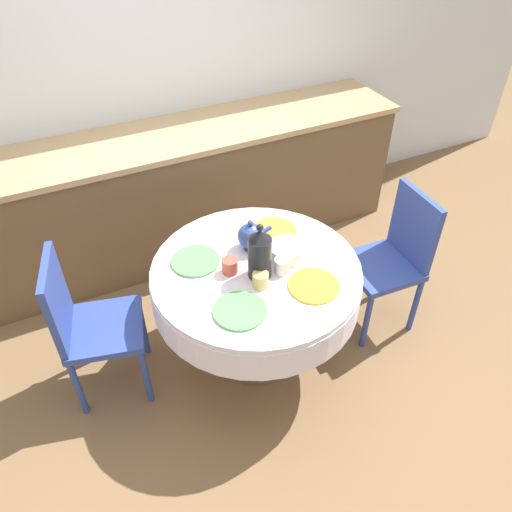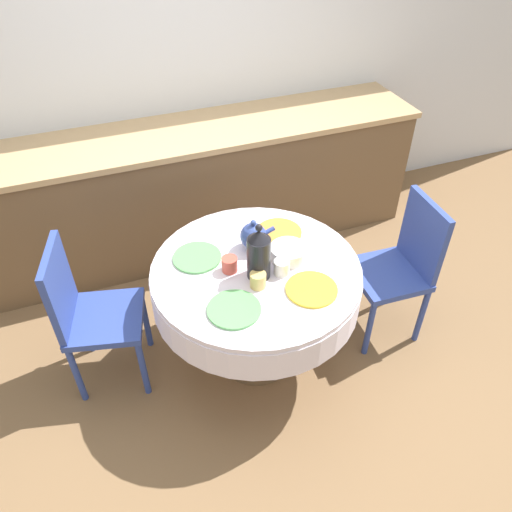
{
  "view_description": "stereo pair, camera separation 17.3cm",
  "coord_description": "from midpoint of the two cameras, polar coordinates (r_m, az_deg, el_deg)",
  "views": [
    {
      "loc": [
        -0.85,
        -1.75,
        2.44
      ],
      "look_at": [
        0.0,
        0.0,
        0.8
      ],
      "focal_mm": 35.0,
      "sensor_mm": 36.0,
      "label": 1
    },
    {
      "loc": [
        -0.69,
        -1.82,
        2.44
      ],
      "look_at": [
        0.0,
        0.0,
        0.8
      ],
      "focal_mm": 35.0,
      "sensor_mm": 36.0,
      "label": 2
    }
  ],
  "objects": [
    {
      "name": "plate_near_left",
      "position": [
        2.37,
        -3.97,
        -6.31
      ],
      "size": [
        0.26,
        0.26,
        0.01
      ],
      "primitive_type": "cylinder",
      "color": "#5BA85B",
      "rests_on": "dining_table"
    },
    {
      "name": "coffee_carafe",
      "position": [
        2.46,
        -1.58,
        0.19
      ],
      "size": [
        0.12,
        0.12,
        0.32
      ],
      "color": "black",
      "rests_on": "dining_table"
    },
    {
      "name": "wall_back",
      "position": [
        3.63,
        -13.2,
        20.86
      ],
      "size": [
        7.0,
        0.05,
        2.6
      ],
      "color": "silver",
      "rests_on": "ground_plane"
    },
    {
      "name": "chair_left",
      "position": [
        3.08,
        13.93,
        0.06
      ],
      "size": [
        0.42,
        0.42,
        0.92
      ],
      "rotation": [
        0.0,
        0.0,
        1.52
      ],
      "color": "#2D428E",
      "rests_on": "ground_plane"
    },
    {
      "name": "plate_far_right",
      "position": [
        2.82,
        0.33,
        2.81
      ],
      "size": [
        0.26,
        0.26,
        0.01
      ],
      "primitive_type": "cylinder",
      "color": "orange",
      "rests_on": "dining_table"
    },
    {
      "name": "chair_right",
      "position": [
        2.77,
        -20.5,
        -7.13
      ],
      "size": [
        0.48,
        0.48,
        0.92
      ],
      "rotation": [
        0.0,
        0.0,
        -1.81
      ],
      "color": "#2D428E",
      "rests_on": "ground_plane"
    },
    {
      "name": "plate_far_left",
      "position": [
        2.65,
        -8.78,
        -0.6
      ],
      "size": [
        0.26,
        0.26,
        0.01
      ],
      "primitive_type": "cylinder",
      "color": "#5BA85B",
      "rests_on": "dining_table"
    },
    {
      "name": "ground_plane",
      "position": [
        3.12,
        -1.62,
        -11.37
      ],
      "size": [
        12.0,
        12.0,
        0.0
      ],
      "primitive_type": "plane",
      "color": "brown"
    },
    {
      "name": "teapot",
      "position": [
        2.67,
        -2.45,
        2.23
      ],
      "size": [
        0.2,
        0.14,
        0.19
      ],
      "color": "#33478E",
      "rests_on": "dining_table"
    },
    {
      "name": "cup_far_right",
      "position": [
        2.67,
        -1.91,
        1.19
      ],
      "size": [
        0.08,
        0.08,
        0.08
      ],
      "primitive_type": "cylinder",
      "color": "#28282D",
      "rests_on": "dining_table"
    },
    {
      "name": "cup_far_left",
      "position": [
        2.55,
        -4.95,
        -1.19
      ],
      "size": [
        0.08,
        0.08,
        0.08
      ],
      "primitive_type": "cylinder",
      "color": "#CC4C3D",
      "rests_on": "dining_table"
    },
    {
      "name": "fruit_bowl",
      "position": [
        2.64,
        1.67,
        0.53
      ],
      "size": [
        0.19,
        0.19,
        0.07
      ],
      "primitive_type": "cylinder",
      "color": "silver",
      "rests_on": "dining_table"
    },
    {
      "name": "dining_table",
      "position": [
        2.68,
        -1.85,
        -3.47
      ],
      "size": [
        1.11,
        1.11,
        0.72
      ],
      "color": "brown",
      "rests_on": "ground_plane"
    },
    {
      "name": "cup_near_right",
      "position": [
        2.54,
        1.07,
        -1.16
      ],
      "size": [
        0.08,
        0.08,
        0.08
      ],
      "primitive_type": "cylinder",
      "color": "white",
      "rests_on": "dining_table"
    },
    {
      "name": "cup_near_left",
      "position": [
        2.46,
        -1.5,
        -2.79
      ],
      "size": [
        0.08,
        0.08,
        0.08
      ],
      "primitive_type": "cylinder",
      "color": "#DBB766",
      "rests_on": "dining_table"
    },
    {
      "name": "plate_near_right",
      "position": [
        2.49,
        4.67,
        -3.46
      ],
      "size": [
        0.26,
        0.26,
        0.01
      ],
      "primitive_type": "cylinder",
      "color": "yellow",
      "rests_on": "dining_table"
    },
    {
      "name": "kitchen_counter",
      "position": [
        3.69,
        -9.87,
        7.17
      ],
      "size": [
        3.24,
        0.64,
        0.93
      ],
      "color": "brown",
      "rests_on": "ground_plane"
    }
  ]
}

